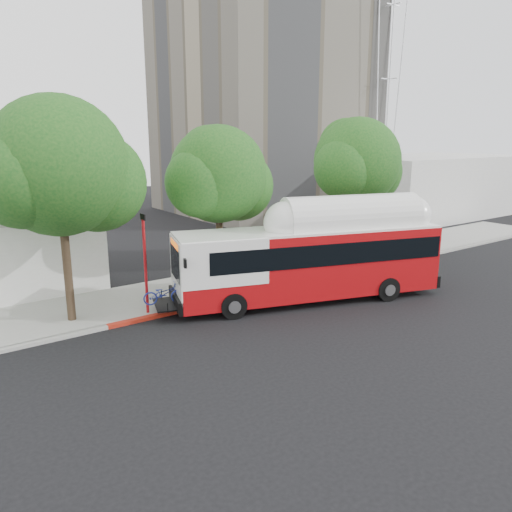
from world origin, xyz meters
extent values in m
plane|color=black|center=(0.00, 0.00, 0.00)|extent=(120.00, 120.00, 0.00)
cube|color=gray|center=(0.00, 6.50, 0.07)|extent=(60.00, 5.00, 0.15)
cube|color=gray|center=(0.00, 3.90, 0.07)|extent=(60.00, 0.30, 0.15)
cube|color=#A02011|center=(-3.00, 3.90, 0.08)|extent=(10.00, 0.32, 0.16)
cylinder|color=#2D2116|center=(-9.00, 5.50, 3.04)|extent=(0.36, 0.36, 6.08)
sphere|color=#154A16|center=(-9.00, 5.50, 6.84)|extent=(5.80, 5.80, 5.80)
sphere|color=#154A16|center=(-7.41, 5.70, 6.08)|extent=(4.35, 4.35, 4.35)
cylinder|color=#2D2116|center=(-1.00, 6.00, 2.72)|extent=(0.36, 0.36, 5.44)
sphere|color=#154A16|center=(-1.00, 6.00, 6.12)|extent=(5.00, 5.00, 5.00)
sphere|color=#154A16|center=(0.38, 6.20, 5.44)|extent=(3.75, 3.75, 3.75)
cylinder|color=#2D2116|center=(9.00, 5.80, 2.88)|extent=(0.36, 0.36, 5.76)
sphere|color=#154A16|center=(9.00, 5.80, 6.48)|extent=(5.40, 5.40, 5.40)
sphere|color=#154A16|center=(10.48, 6.00, 5.76)|extent=(4.05, 4.05, 4.05)
cube|color=gray|center=(18.00, 28.00, 17.50)|extent=(18.00, 18.00, 35.00)
cube|color=silver|center=(30.00, 16.00, 3.00)|extent=(20.00, 12.00, 6.00)
cube|color=#A50B0F|center=(1.54, 1.71, 1.97)|extent=(13.39, 6.67, 3.18)
cube|color=black|center=(2.06, 1.54, 2.63)|extent=(12.16, 6.33, 1.04)
cube|color=white|center=(1.54, 1.71, 3.60)|extent=(13.36, 6.58, 0.11)
cube|color=white|center=(3.63, 1.05, 3.89)|extent=(7.34, 4.20, 0.60)
cube|color=black|center=(-5.30, 3.87, 0.55)|extent=(1.43, 2.14, 0.07)
imported|color=navy|center=(-5.30, 3.87, 1.07)|extent=(1.19, 1.99, 0.99)
cylinder|color=#A51117|center=(-5.91, 4.38, 2.23)|extent=(0.13, 0.13, 4.47)
cube|color=black|center=(-5.91, 4.38, 4.58)|extent=(0.06, 0.45, 0.28)
camera|label=1|loc=(-14.52, -16.08, 8.08)|focal=35.00mm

